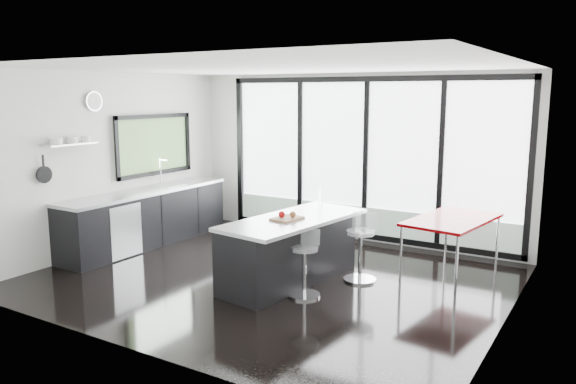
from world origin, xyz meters
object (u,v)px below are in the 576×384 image
Objects in this scene: bar_stool_far at (360,255)px; red_table at (451,247)px; bar_stool_near at (304,271)px; island at (290,249)px.

red_table is (0.97, 0.83, 0.06)m from bar_stool_far.
red_table is at bearing 36.04° from bar_stool_far.
bar_stool_near is 0.42× the size of red_table.
red_table reaches higher than bar_stool_far.
red_table is at bearing 41.21° from bar_stool_near.
island is at bearing -150.90° from bar_stool_far.
island is at bearing 127.67° from bar_stool_near.
island reaches higher than bar_stool_far.
bar_stool_far is (0.35, 0.90, 0.03)m from bar_stool_near.
island is 0.59m from bar_stool_near.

